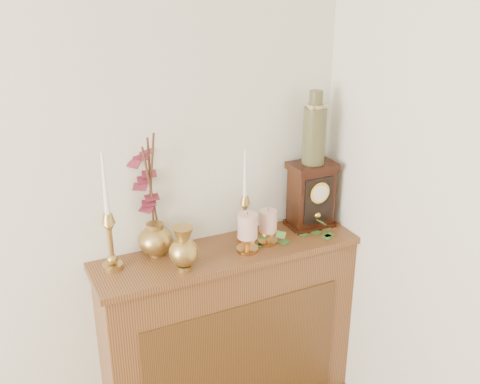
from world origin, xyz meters
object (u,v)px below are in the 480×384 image
candlestick_left (109,232)px  ginger_jar (148,199)px  candlestick_center (245,210)px  mantel_clock (311,196)px  bud_vase (184,249)px  ceramic_vase (314,132)px

candlestick_left → ginger_jar: 0.22m
candlestick_center → mantel_clock: (0.35, -0.01, 0.01)m
mantel_clock → ginger_jar: bearing=174.2°
candlestick_center → bud_vase: (-0.35, -0.15, -0.05)m
bud_vase → mantel_clock: bearing=11.1°
candlestick_left → ceramic_vase: size_ratio=1.52×
candlestick_center → ceramic_vase: 0.48m
candlestick_center → bud_vase: 0.39m
ginger_jar → bud_vase: bearing=-70.0°
mantel_clock → ceramic_vase: size_ratio=0.95×
ginger_jar → mantel_clock: size_ratio=1.77×
bud_vase → ginger_jar: ginger_jar is taller
mantel_clock → candlestick_left: bearing=179.6°
ginger_jar → mantel_clock: (0.78, -0.08, -0.10)m
bud_vase → ceramic_vase: (0.70, 0.14, 0.38)m
candlestick_left → ginger_jar: bearing=21.1°
candlestick_left → bud_vase: candlestick_left is taller
candlestick_center → ceramic_vase: ceramic_vase is taller
bud_vase → candlestick_left: bearing=152.0°
mantel_clock → ceramic_vase: 0.32m
bud_vase → ginger_jar: bearing=110.0°
mantel_clock → candlestick_center: bearing=178.3°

